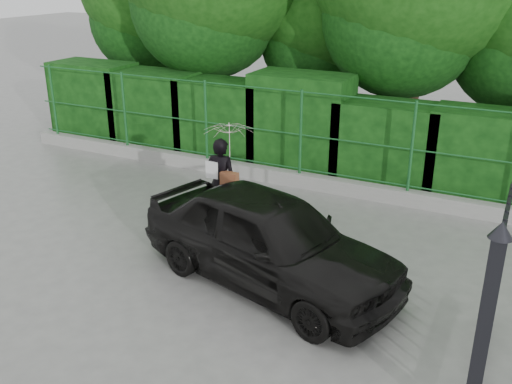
% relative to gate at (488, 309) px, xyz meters
% --- Properties ---
extents(ground, '(80.00, 80.00, 0.00)m').
position_rel_gate_xyz_m(ground, '(-4.60, 0.72, -1.19)').
color(ground, gray).
extents(kerb, '(14.00, 0.25, 0.30)m').
position_rel_gate_xyz_m(kerb, '(-4.60, 5.22, -1.04)').
color(kerb, '#9E9E99').
rests_on(kerb, ground).
extents(fence, '(14.13, 0.06, 1.80)m').
position_rel_gate_xyz_m(fence, '(-4.38, 5.22, 0.01)').
color(fence, '#195926').
rests_on(fence, kerb).
extents(hedge, '(14.20, 1.20, 2.23)m').
position_rel_gate_xyz_m(hedge, '(-4.61, 6.22, -0.18)').
color(hedge, black).
rests_on(hedge, ground).
extents(gate, '(0.22, 2.33, 2.36)m').
position_rel_gate_xyz_m(gate, '(0.00, 0.00, 0.00)').
color(gate, black).
rests_on(gate, ground).
extents(woman, '(0.92, 0.93, 1.88)m').
position_rel_gate_xyz_m(woman, '(-4.72, 2.98, 0.05)').
color(woman, black).
rests_on(woman, ground).
extents(car, '(4.47, 2.73, 1.42)m').
position_rel_gate_xyz_m(car, '(-3.08, 1.32, -0.48)').
color(car, black).
rests_on(car, ground).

